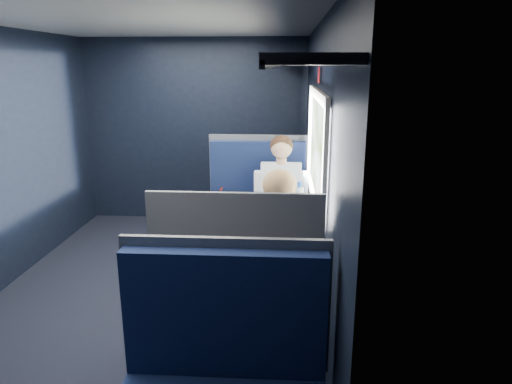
# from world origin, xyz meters

# --- Properties ---
(ground) EXTENTS (2.80, 4.20, 0.01)m
(ground) POSITION_xyz_m (0.00, 0.00, -0.01)
(ground) COLOR black
(room_shell) EXTENTS (3.00, 4.40, 2.40)m
(room_shell) POSITION_xyz_m (0.02, 0.00, 1.48)
(room_shell) COLOR black
(room_shell) RESTS_ON ground
(table) EXTENTS (0.62, 1.00, 0.74)m
(table) POSITION_xyz_m (1.03, 0.00, 0.66)
(table) COLOR #54565E
(table) RESTS_ON ground
(seat_bay_near) EXTENTS (1.06, 0.62, 1.26)m
(seat_bay_near) POSITION_xyz_m (0.84, 0.87, 0.42)
(seat_bay_near) COLOR #0E183E
(seat_bay_near) RESTS_ON ground
(seat_bay_far) EXTENTS (1.04, 0.62, 1.26)m
(seat_bay_far) POSITION_xyz_m (0.85, -0.87, 0.41)
(seat_bay_far) COLOR #0E183E
(seat_bay_far) RESTS_ON ground
(seat_row_front) EXTENTS (1.04, 0.51, 1.16)m
(seat_row_front) POSITION_xyz_m (0.85, 1.80, 0.41)
(seat_row_front) COLOR #0E183E
(seat_row_front) RESTS_ON ground
(man) EXTENTS (0.53, 0.56, 1.32)m
(man) POSITION_xyz_m (1.10, 0.70, 0.72)
(man) COLOR black
(man) RESTS_ON ground
(woman) EXTENTS (0.53, 0.56, 1.32)m
(woman) POSITION_xyz_m (1.10, -0.71, 0.73)
(woman) COLOR black
(woman) RESTS_ON ground
(papers) EXTENTS (0.76, 0.95, 0.01)m
(papers) POSITION_xyz_m (0.94, -0.01, 0.74)
(papers) COLOR white
(papers) RESTS_ON table
(laptop) EXTENTS (0.31, 0.37, 0.25)m
(laptop) POSITION_xyz_m (1.39, -0.02, 0.81)
(laptop) COLOR silver
(laptop) RESTS_ON table
(bottle_small) EXTENTS (0.07, 0.07, 0.25)m
(bottle_small) POSITION_xyz_m (1.27, 0.23, 0.85)
(bottle_small) COLOR silver
(bottle_small) RESTS_ON table
(cup) EXTENTS (0.06, 0.06, 0.08)m
(cup) POSITION_xyz_m (1.33, 0.44, 0.78)
(cup) COLOR white
(cup) RESTS_ON table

